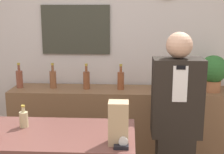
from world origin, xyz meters
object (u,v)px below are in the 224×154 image
Objects in this scene: potted_plant at (213,71)px; tape_dispenser at (122,145)px; paper_bag at (118,123)px; shopkeeper at (175,128)px.

potted_plant reaches higher than tape_dispenser.
paper_bag is at bearing -123.47° from potted_plant.
potted_plant is 1.39× the size of paper_bag.
shopkeeper reaches higher than potted_plant.
potted_plant is 1.74m from tape_dispenser.
shopkeeper is 4.26× the size of potted_plant.
potted_plant reaches higher than paper_bag.
paper_bag is (-0.93, -1.41, -0.05)m from potted_plant.
potted_plant is at bearing 56.53° from paper_bag.
paper_bag is 3.03× the size of tape_dispenser.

